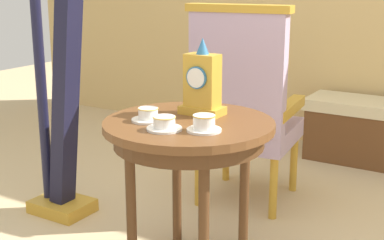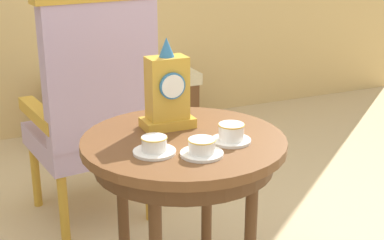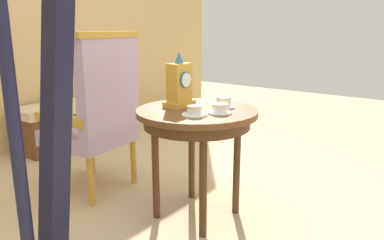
{
  "view_description": "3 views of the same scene",
  "coord_description": "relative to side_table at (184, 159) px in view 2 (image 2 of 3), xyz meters",
  "views": [
    {
      "loc": [
        1.19,
        -1.86,
        1.29
      ],
      "look_at": [
        -0.01,
        0.1,
        0.68
      ],
      "focal_mm": 51.47,
      "sensor_mm": 36.0,
      "label": 1
    },
    {
      "loc": [
        -0.72,
        -1.65,
        1.38
      ],
      "look_at": [
        0.11,
        0.18,
        0.7
      ],
      "focal_mm": 52.06,
      "sensor_mm": 36.0,
      "label": 2
    },
    {
      "loc": [
        -1.72,
        -1.27,
        1.16
      ],
      "look_at": [
        0.11,
        0.15,
        0.59
      ],
      "focal_mm": 34.76,
      "sensor_mm": 36.0,
      "label": 3
    }
  ],
  "objects": [
    {
      "name": "side_table",
      "position": [
        0.0,
        0.0,
        0.0
      ],
      "size": [
        0.73,
        0.73,
        0.69
      ],
      "color": "brown",
      "rests_on": "ground"
    },
    {
      "name": "teacup_left",
      "position": [
        -0.14,
        -0.09,
        0.1
      ],
      "size": [
        0.14,
        0.14,
        0.06
      ],
      "color": "white",
      "rests_on": "side_table"
    },
    {
      "name": "teacup_right",
      "position": [
        -0.01,
        -0.17,
        0.1
      ],
      "size": [
        0.14,
        0.14,
        0.06
      ],
      "color": "white",
      "rests_on": "side_table"
    },
    {
      "name": "teacup_center",
      "position": [
        0.13,
        -0.1,
        0.11
      ],
      "size": [
        0.14,
        0.14,
        0.07
      ],
      "color": "white",
      "rests_on": "side_table"
    },
    {
      "name": "mantel_clock",
      "position": [
        -0.01,
        0.13,
        0.22
      ],
      "size": [
        0.19,
        0.11,
        0.34
      ],
      "color": "gold",
      "rests_on": "side_table"
    },
    {
      "name": "armchair",
      "position": [
        -0.12,
        0.78,
        -0.02
      ],
      "size": [
        0.6,
        0.59,
        1.14
      ],
      "color": "#B299B7",
      "rests_on": "ground"
    },
    {
      "name": "window_bench",
      "position": [
        0.38,
        1.91,
        -0.39
      ],
      "size": [
        1.01,
        0.4,
        0.44
      ],
      "color": "beige",
      "rests_on": "ground"
    }
  ]
}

